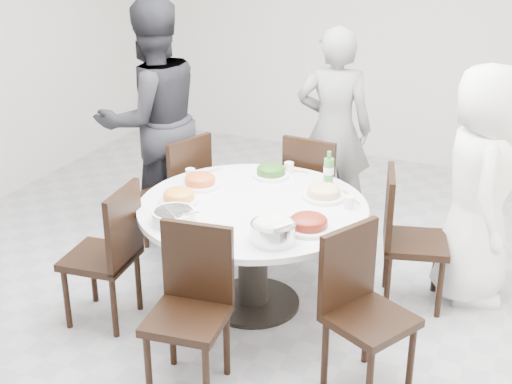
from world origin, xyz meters
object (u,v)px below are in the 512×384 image
at_px(dining_table, 253,256).
at_px(chair_ne, 416,240).
at_px(chair_nw, 174,192).
at_px(rice_bowl, 273,232).
at_px(diner_middle, 334,130).
at_px(soup_bowl, 174,217).
at_px(chair_n, 318,190).
at_px(chair_se, 371,316).
at_px(diner_right, 480,186).
at_px(chair_s, 187,315).
at_px(chair_sw, 100,255).
at_px(diner_left, 152,120).
at_px(beverage_bottle, 329,168).

xyz_separation_m(dining_table, chair_ne, (0.98, 0.49, 0.10)).
bearing_deg(chair_nw, rice_bowl, 69.90).
height_order(diner_middle, soup_bowl, diner_middle).
relative_size(chair_n, diner_middle, 0.56).
distance_m(dining_table, chair_se, 1.11).
bearing_deg(diner_right, chair_nw, 81.97).
bearing_deg(diner_right, chair_s, 129.43).
bearing_deg(diner_middle, diner_right, 139.10).
relative_size(chair_sw, soup_bowl, 3.51).
bearing_deg(chair_ne, chair_nw, 72.70).
bearing_deg(chair_ne, chair_sw, 104.34).
bearing_deg(chair_n, diner_left, 15.60).
bearing_deg(chair_nw, chair_sw, 22.30).
height_order(chair_n, rice_bowl, chair_n).
bearing_deg(rice_bowl, beverage_bottle, 89.79).
xyz_separation_m(diner_right, soup_bowl, (-1.63, -1.21, -0.03)).
bearing_deg(chair_sw, chair_s, 58.77).
distance_m(chair_sw, soup_bowl, 0.60).
bearing_deg(chair_se, diner_left, 86.07).
bearing_deg(soup_bowl, diner_right, 36.61).
bearing_deg(rice_bowl, chair_se, -10.13).
bearing_deg(chair_n, chair_s, 92.66).
bearing_deg(chair_nw, chair_s, 50.18).
xyz_separation_m(chair_ne, chair_sw, (-1.80, -1.05, 0.00)).
xyz_separation_m(dining_table, chair_s, (0.04, -0.95, 0.10)).
xyz_separation_m(chair_nw, diner_left, (-0.31, 0.22, 0.48)).
bearing_deg(dining_table, chair_n, 85.15).
bearing_deg(diner_middle, rice_bowl, 85.77).
bearing_deg(diner_middle, chair_ne, 121.41).
relative_size(rice_bowl, soup_bowl, 0.99).
bearing_deg(soup_bowl, dining_table, 54.34).
relative_size(chair_ne, soup_bowl, 3.51).
height_order(dining_table, chair_se, chair_se).
height_order(chair_nw, rice_bowl, chair_nw).
xyz_separation_m(chair_sw, chair_se, (1.78, 0.03, 0.00)).
xyz_separation_m(dining_table, diner_left, (-1.23, 0.75, 0.58)).
bearing_deg(dining_table, chair_sw, -145.49).
distance_m(chair_s, soup_bowl, 0.70).
bearing_deg(chair_se, chair_ne, 25.78).
bearing_deg(chair_sw, soup_bowl, 95.89).
height_order(chair_n, diner_middle, diner_middle).
height_order(dining_table, chair_nw, chair_nw).
relative_size(diner_right, rice_bowl, 6.15).
height_order(dining_table, rice_bowl, rice_bowl).
distance_m(chair_ne, chair_nw, 1.89).
bearing_deg(chair_se, soup_bowl, 112.73).
xyz_separation_m(chair_nw, diner_middle, (0.97, 0.91, 0.37)).
relative_size(dining_table, chair_s, 1.58).
relative_size(diner_middle, diner_left, 0.88).
bearing_deg(chair_ne, chair_n, 43.12).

